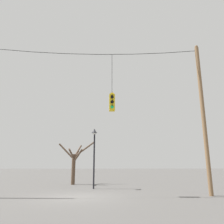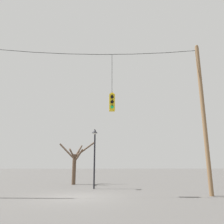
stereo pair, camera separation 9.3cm
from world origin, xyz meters
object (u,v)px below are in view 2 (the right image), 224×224
object	(u,v)px
traffic_light_over_intersection	(112,102)
street_lamp	(95,145)
utility_pole_right	(203,114)
bare_tree	(75,162)

from	to	relation	value
traffic_light_over_intersection	street_lamp	bearing A→B (deg)	106.67
utility_pole_right	traffic_light_over_intersection	world-z (taller)	utility_pole_right
utility_pole_right	street_lamp	distance (m)	8.05
utility_pole_right	bare_tree	distance (m)	12.14
street_lamp	utility_pole_right	bearing A→B (deg)	-29.91
street_lamp	bare_tree	size ratio (longest dim) A/B	1.11
utility_pole_right	street_lamp	xyz separation A→B (m)	(-6.84, 3.94, -1.57)
street_lamp	bare_tree	world-z (taller)	street_lamp
utility_pole_right	traffic_light_over_intersection	distance (m)	5.71
utility_pole_right	bare_tree	xyz separation A→B (m)	(-8.76, 7.94, -2.72)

